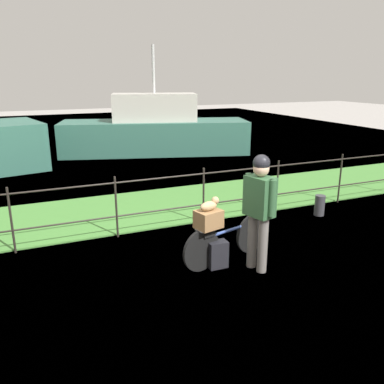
% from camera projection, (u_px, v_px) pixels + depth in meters
% --- Properties ---
extents(ground_plane, '(60.00, 60.00, 0.00)m').
position_uv_depth(ground_plane, '(214.00, 284.00, 5.32)').
color(ground_plane, '#9E9993').
extents(grass_strip, '(27.00, 2.40, 0.03)m').
position_uv_depth(grass_strip, '(142.00, 208.00, 8.30)').
color(grass_strip, '#478438').
rests_on(grass_strip, ground).
extents(harbor_water, '(30.00, 30.00, 0.00)m').
position_uv_depth(harbor_water, '(85.00, 149.00, 14.98)').
color(harbor_water, '#426684').
rests_on(harbor_water, ground).
extents(iron_fence, '(18.04, 0.04, 1.08)m').
position_uv_depth(iron_fence, '(162.00, 197.00, 7.00)').
color(iron_fence, '#28231E').
rests_on(iron_fence, ground).
extents(bicycle_main, '(1.60, 0.45, 0.63)m').
position_uv_depth(bicycle_main, '(227.00, 240.00, 5.88)').
color(bicycle_main, black).
rests_on(bicycle_main, ground).
extents(wooden_crate, '(0.41, 0.35, 0.26)m').
position_uv_depth(wooden_crate, '(208.00, 219.00, 5.55)').
color(wooden_crate, olive).
rests_on(wooden_crate, bicycle_main).
extents(terrier_dog, '(0.32, 0.21, 0.18)m').
position_uv_depth(terrier_dog, '(210.00, 205.00, 5.50)').
color(terrier_dog, tan).
rests_on(terrier_dog, wooden_crate).
extents(cyclist_person, '(0.35, 0.53, 1.68)m').
position_uv_depth(cyclist_person, '(259.00, 203.00, 5.45)').
color(cyclist_person, slate).
rests_on(cyclist_person, ground).
extents(backpack_on_paving, '(0.28, 0.18, 0.40)m').
position_uv_depth(backpack_on_paving, '(217.00, 254.00, 5.73)').
color(backpack_on_paving, black).
rests_on(backpack_on_paving, ground).
extents(mooring_bollard, '(0.20, 0.20, 0.41)m').
position_uv_depth(mooring_bollard, '(320.00, 205.00, 7.87)').
color(mooring_bollard, '#38383D').
rests_on(mooring_bollard, ground).
extents(moored_boat_near, '(6.76, 3.57, 3.69)m').
position_uv_depth(moored_boat_near, '(155.00, 131.00, 14.04)').
color(moored_boat_near, '#336656').
rests_on(moored_boat_near, ground).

